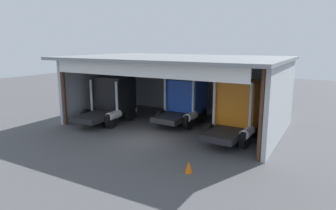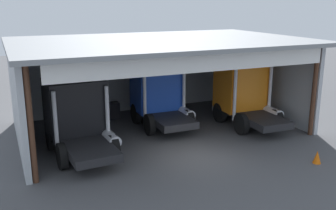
% 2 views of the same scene
% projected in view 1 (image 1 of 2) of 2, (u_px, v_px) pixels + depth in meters
% --- Properties ---
extents(ground_plane, '(80.00, 80.00, 0.00)m').
position_uv_depth(ground_plane, '(143.00, 140.00, 18.35)').
color(ground_plane, '#4C4C4F').
rests_on(ground_plane, ground).
extents(workshop_shed, '(14.99, 9.98, 4.96)m').
position_uv_depth(workshop_shed, '(181.00, 76.00, 21.96)').
color(workshop_shed, '#ADB2B7').
rests_on(workshop_shed, ground).
extents(truck_black_center_bay, '(2.89, 5.10, 3.40)m').
position_uv_depth(truck_black_center_bay, '(112.00, 98.00, 22.58)').
color(truck_black_center_bay, black).
rests_on(truck_black_center_bay, ground).
extents(truck_blue_center_left_bay, '(2.74, 4.73, 3.58)m').
position_uv_depth(truck_blue_center_left_bay, '(185.00, 100.00, 22.12)').
color(truck_blue_center_left_bay, '#1E47B7').
rests_on(truck_blue_center_left_bay, ground).
extents(truck_orange_yard_outside, '(2.70, 4.94, 3.69)m').
position_uv_depth(truck_orange_yard_outside, '(237.00, 109.00, 18.40)').
color(truck_orange_yard_outside, orange).
rests_on(truck_orange_yard_outside, ground).
extents(oil_drum, '(0.58, 0.58, 0.86)m').
position_uv_depth(oil_drum, '(226.00, 112.00, 24.00)').
color(oil_drum, '#194CB2').
rests_on(oil_drum, ground).
extents(tool_cart, '(0.90, 0.60, 1.00)m').
position_uv_depth(tool_cart, '(173.00, 108.00, 25.29)').
color(tool_cart, black).
rests_on(tool_cart, ground).
extents(traffic_cone, '(0.36, 0.36, 0.56)m').
position_uv_depth(traffic_cone, '(189.00, 167.00, 13.67)').
color(traffic_cone, orange).
rests_on(traffic_cone, ground).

